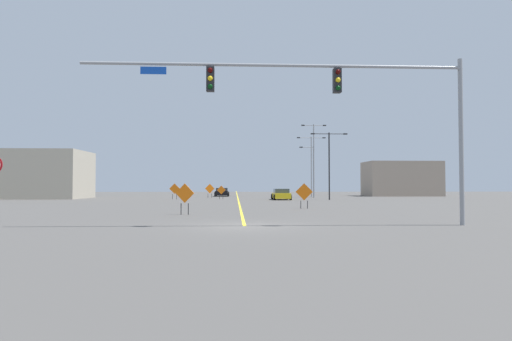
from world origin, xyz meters
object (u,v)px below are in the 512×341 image
Objects in this scene: traffic_signal_assembly at (333,95)px; street_lamp_near_right at (311,161)px; construction_sign_right_lane at (175,189)px; street_lamp_far_right at (314,155)px; construction_sign_right_shoulder at (210,189)px; car_yellow_mid at (281,195)px; construction_sign_median_near at (221,191)px; car_black_far at (222,192)px; street_lamp_mid_left at (312,169)px; construction_sign_left_lane at (304,193)px; street_lamp_near_left at (329,159)px; construction_sign_median_far at (185,195)px.

street_lamp_near_right is (6.73, 43.47, -0.55)m from traffic_signal_assembly.
street_lamp_far_right is at bearing 16.30° from construction_sign_right_lane.
construction_sign_right_shoulder is 0.46× the size of car_yellow_mid.
car_black_far is at bearing 91.23° from construction_sign_median_near.
construction_sign_median_near is (-12.35, -5.18, -2.93)m from street_lamp_mid_left.
street_lamp_mid_left is 28.30m from construction_sign_left_lane.
street_lamp_far_right is at bearing -94.41° from street_lamp_near_right.
street_lamp_near_left reaches higher than construction_sign_left_lane.
car_black_far is (5.37, 13.28, -0.58)m from construction_sign_right_lane.
traffic_signal_assembly is 32.34m from street_lamp_near_left.
street_lamp_near_right is 14.45m from car_black_far.
construction_sign_median_near is at bearing -88.77° from car_black_far.
street_lamp_near_right is 20.63m from construction_sign_right_lane.
street_lamp_mid_left is at bearing 67.85° from construction_sign_median_far.
street_lamp_far_right reaches higher than car_black_far.
construction_sign_right_lane is 6.82m from construction_sign_right_shoulder.
car_black_far is at bearing 97.34° from traffic_signal_assembly.
street_lamp_mid_left is 36.31m from construction_sign_median_far.
street_lamp_mid_left is 0.82× the size of street_lamp_near_right.
street_lamp_far_right is at bearing 78.13° from construction_sign_left_lane.
construction_sign_median_far is at bearing -89.33° from construction_sign_right_shoulder.
construction_sign_left_lane reaches higher than car_black_far.
car_black_far is (-12.92, 16.47, -4.11)m from street_lamp_near_left.
construction_sign_right_shoulder reaches higher than construction_sign_median_near.
car_yellow_mid is (1.19, 32.50, -5.08)m from traffic_signal_assembly.
car_yellow_mid is (-5.23, -8.44, -3.35)m from street_lamp_mid_left.
street_lamp_near_left is 0.79× the size of street_lamp_far_right.
car_yellow_mid is (8.81, -7.86, -0.56)m from construction_sign_right_shoulder.
street_lamp_mid_left is 1.57× the size of car_black_far.
street_lamp_near_left is at bearing 60.04° from construction_sign_median_far.
street_lamp_near_left reaches higher than street_lamp_mid_left.
street_lamp_near_left is 6.95m from car_yellow_mid.
car_yellow_mid is at bearing -64.65° from car_black_far.
construction_sign_median_near is at bearing -160.80° from street_lamp_far_right.
street_lamp_near_right is at bearing 12.22° from construction_sign_right_shoulder.
construction_sign_left_lane is (6.78, -22.43, 0.14)m from construction_sign_median_near.
construction_sign_right_shoulder is at bearing -177.63° from street_lamp_mid_left.
street_lamp_near_left is 21.33m from car_black_far.
street_lamp_near_left is 4.17× the size of construction_sign_right_shoulder.
construction_sign_right_lane reaches higher than construction_sign_median_near.
construction_sign_left_lane is 1.02× the size of construction_sign_median_far.
construction_sign_median_near reaches higher than car_black_far.
construction_sign_left_lane is (8.47, -27.02, 0.00)m from construction_sign_right_shoulder.
construction_sign_median_near is 0.88× the size of construction_sign_right_shoulder.
car_black_far is (-0.27, 12.32, -0.41)m from construction_sign_median_near.
street_lamp_near_left is at bearing -51.88° from car_black_far.
traffic_signal_assembly is at bearing -92.09° from car_yellow_mid.
construction_sign_left_lane is at bearing -107.81° from street_lamp_near_left.
construction_sign_median_far is at bearing -91.46° from car_black_far.
car_black_far is at bearing 101.46° from construction_sign_left_lane.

